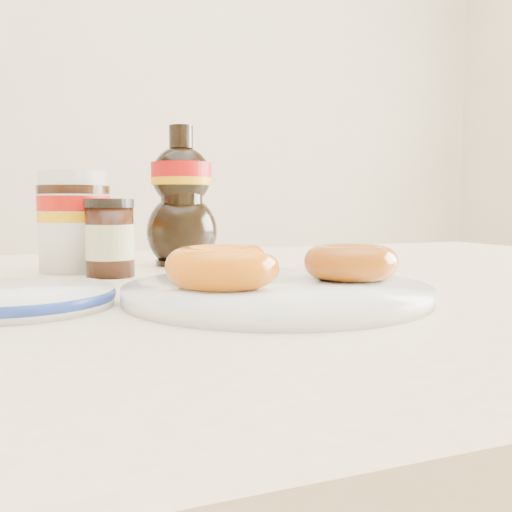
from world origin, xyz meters
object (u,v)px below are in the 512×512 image
object	(u,v)px
dining_table	(241,353)
dark_jar	(110,239)
donut_bitten	(223,267)
plate	(276,291)
nutella_jar	(74,218)
syrup_bottle	(182,196)
donut_whole	(351,262)
blue_rim_saucer	(17,297)

from	to	relation	value
dining_table	dark_jar	distance (m)	0.20
donut_bitten	plate	bearing A→B (deg)	-28.57
dining_table	dark_jar	world-z (taller)	dark_jar
nutella_jar	dark_jar	xyz separation A→B (m)	(0.03, -0.07, -0.02)
syrup_bottle	dark_jar	size ratio (longest dim) A/B	2.11
donut_bitten	donut_whole	world-z (taller)	donut_bitten
nutella_jar	dark_jar	distance (m)	0.08
donut_whole	dark_jar	bearing A→B (deg)	133.60
plate	dark_jar	size ratio (longest dim) A/B	2.98
plate	syrup_bottle	world-z (taller)	syrup_bottle
donut_bitten	syrup_bottle	distance (m)	0.32
dining_table	nutella_jar	world-z (taller)	nutella_jar
dining_table	syrup_bottle	xyz separation A→B (m)	(-0.02, 0.19, 0.18)
blue_rim_saucer	dining_table	bearing A→B (deg)	21.89
syrup_bottle	blue_rim_saucer	world-z (taller)	syrup_bottle
donut_whole	dark_jar	size ratio (longest dim) A/B	0.98
blue_rim_saucer	donut_bitten	bearing A→B (deg)	-12.22
donut_bitten	nutella_jar	distance (m)	0.31
dining_table	plate	xyz separation A→B (m)	(-0.01, -0.13, 0.09)
donut_whole	dark_jar	world-z (taller)	dark_jar
donut_bitten	donut_whole	xyz separation A→B (m)	(0.13, 0.01, -0.00)
donut_bitten	donut_whole	size ratio (longest dim) A/B	1.11
dark_jar	blue_rim_saucer	size ratio (longest dim) A/B	0.58
dining_table	plate	distance (m)	0.16
blue_rim_saucer	syrup_bottle	bearing A→B (deg)	52.93
syrup_bottle	dining_table	bearing A→B (deg)	-83.67
donut_whole	blue_rim_saucer	distance (m)	0.30
blue_rim_saucer	dark_jar	bearing A→B (deg)	61.42
plate	blue_rim_saucer	xyz separation A→B (m)	(-0.22, 0.04, 0.00)
plate	blue_rim_saucer	bearing A→B (deg)	169.18
dining_table	donut_bitten	size ratio (longest dim) A/B	13.92
dining_table	donut_whole	size ratio (longest dim) A/B	15.49
dining_table	nutella_jar	distance (m)	0.28
dining_table	blue_rim_saucer	size ratio (longest dim) A/B	8.81
plate	syrup_bottle	xyz separation A→B (m)	(-0.01, 0.32, 0.09)
plate	donut_whole	xyz separation A→B (m)	(0.08, 0.01, 0.02)
donut_bitten	nutella_jar	xyz separation A→B (m)	(-0.10, 0.29, 0.04)
plate	donut_whole	size ratio (longest dim) A/B	3.03
dining_table	dark_jar	size ratio (longest dim) A/B	15.22
donut_whole	blue_rim_saucer	size ratio (longest dim) A/B	0.57
blue_rim_saucer	donut_whole	bearing A→B (deg)	-5.70
donut_bitten	blue_rim_saucer	world-z (taller)	donut_bitten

